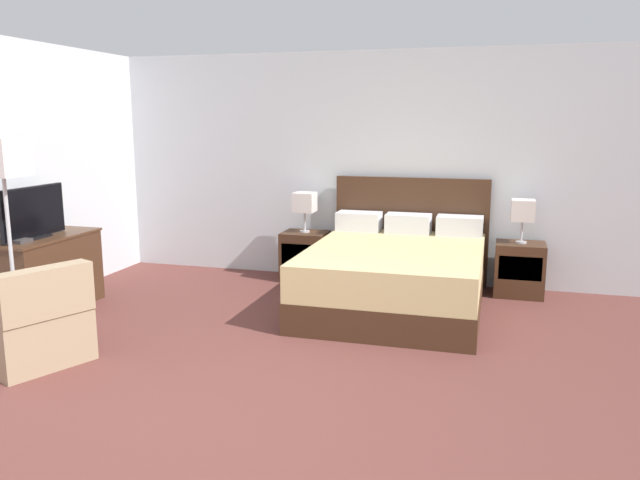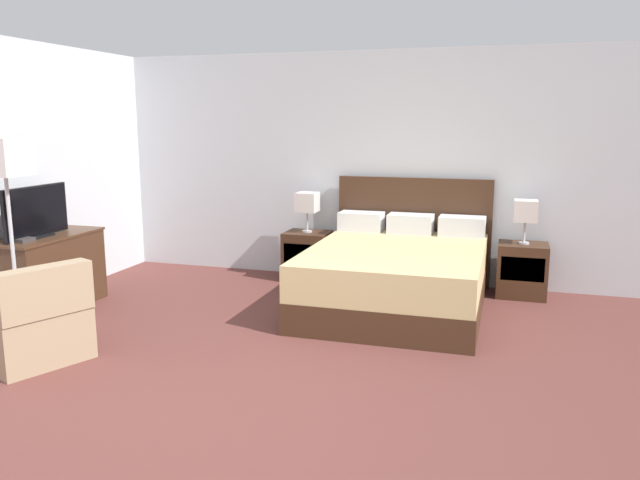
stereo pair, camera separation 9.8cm
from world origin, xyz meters
name	(u,v)px [view 1 (the left image)]	position (x,y,z in m)	size (l,w,h in m)	color
ground_plane	(231,427)	(0.00, 0.00, 0.00)	(11.11, 11.11, 0.00)	brown
wall_back	(364,167)	(0.00, 3.73, 1.27)	(6.99, 0.06, 2.54)	silver
wall_left	(1,178)	(-2.93, 1.55, 1.27)	(0.06, 5.50, 2.54)	silver
bed	(396,274)	(0.55, 2.68, 0.33)	(1.67, 2.09, 1.17)	#422819
nightstand_left	(305,256)	(-0.61, 3.44, 0.28)	(0.49, 0.41, 0.55)	#422819
nightstand_right	(519,269)	(1.71, 3.44, 0.28)	(0.49, 0.41, 0.55)	#422819
table_lamp_left	(305,203)	(-0.61, 3.44, 0.88)	(0.23, 0.23, 0.45)	#B7B7BC
table_lamp_right	(523,211)	(1.71, 3.44, 0.88)	(0.23, 0.23, 0.45)	#B7B7BC
dresser	(46,272)	(-2.62, 1.66, 0.37)	(0.51, 1.11, 0.72)	#422819
tv	(33,213)	(-2.62, 1.56, 0.95)	(0.18, 0.79, 0.47)	black
book_red_cover	(18,241)	(-2.61, 1.33, 0.74)	(0.20, 0.16, 0.03)	#383333
armchair_by_window	(33,326)	(-1.82, 0.53, 0.28)	(0.91, 0.90, 0.76)	#9E8466
floor_lamp	(3,171)	(-2.37, 0.98, 1.39)	(0.33, 0.33, 1.65)	#B7B7BC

